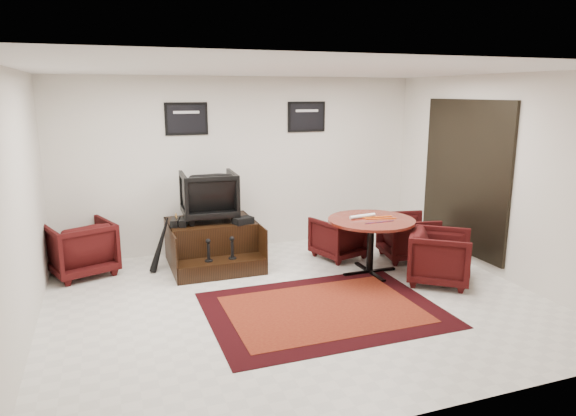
{
  "coord_description": "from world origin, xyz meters",
  "views": [
    {
      "loc": [
        -2.15,
        -5.6,
        2.55
      ],
      "look_at": [
        0.2,
        0.9,
        0.99
      ],
      "focal_mm": 32.0,
      "sensor_mm": 36.0,
      "label": 1
    }
  ],
  "objects_px": {
    "shine_podium": "(212,244)",
    "table_chair_window": "(408,235)",
    "table_chair_corner": "(440,255)",
    "shine_chair": "(209,193)",
    "armchair_side": "(81,246)",
    "table_chair_back": "(339,235)",
    "meeting_table": "(371,226)"
  },
  "relations": [
    {
      "from": "table_chair_window",
      "to": "table_chair_corner",
      "type": "distance_m",
      "value": 1.06
    },
    {
      "from": "table_chair_back",
      "to": "table_chair_window",
      "type": "xyz_separation_m",
      "value": [
        0.98,
        -0.43,
        0.03
      ]
    },
    {
      "from": "shine_chair",
      "to": "table_chair_back",
      "type": "relative_size",
      "value": 1.13
    },
    {
      "from": "shine_podium",
      "to": "armchair_side",
      "type": "xyz_separation_m",
      "value": [
        -1.85,
        0.17,
        0.12
      ]
    },
    {
      "from": "shine_chair",
      "to": "table_chair_window",
      "type": "relative_size",
      "value": 1.05
    },
    {
      "from": "shine_podium",
      "to": "shine_chair",
      "type": "relative_size",
      "value": 1.61
    },
    {
      "from": "table_chair_back",
      "to": "table_chair_window",
      "type": "height_order",
      "value": "table_chair_window"
    },
    {
      "from": "table_chair_corner",
      "to": "table_chair_back",
      "type": "bearing_deg",
      "value": 66.35
    },
    {
      "from": "shine_podium",
      "to": "meeting_table",
      "type": "relative_size",
      "value": 1.08
    },
    {
      "from": "meeting_table",
      "to": "table_chair_window",
      "type": "relative_size",
      "value": 1.57
    },
    {
      "from": "meeting_table",
      "to": "table_chair_window",
      "type": "distance_m",
      "value": 1.0
    },
    {
      "from": "shine_podium",
      "to": "table_chair_back",
      "type": "bearing_deg",
      "value": -10.7
    },
    {
      "from": "shine_podium",
      "to": "meeting_table",
      "type": "height_order",
      "value": "meeting_table"
    },
    {
      "from": "table_chair_window",
      "to": "meeting_table",
      "type": "bearing_deg",
      "value": 123.66
    },
    {
      "from": "armchair_side",
      "to": "table_chair_back",
      "type": "xyz_separation_m",
      "value": [
        3.79,
        -0.54,
        -0.06
      ]
    },
    {
      "from": "table_chair_corner",
      "to": "table_chair_window",
      "type": "bearing_deg",
      "value": 28.49
    },
    {
      "from": "shine_podium",
      "to": "table_chair_window",
      "type": "bearing_deg",
      "value": -15.31
    },
    {
      "from": "shine_podium",
      "to": "table_chair_window",
      "type": "distance_m",
      "value": 3.02
    },
    {
      "from": "table_chair_corner",
      "to": "shine_podium",
      "type": "bearing_deg",
      "value": 93.76
    },
    {
      "from": "table_chair_back",
      "to": "table_chair_corner",
      "type": "distance_m",
      "value": 1.69
    },
    {
      "from": "shine_podium",
      "to": "armchair_side",
      "type": "height_order",
      "value": "armchair_side"
    },
    {
      "from": "shine_chair",
      "to": "shine_podium",
      "type": "bearing_deg",
      "value": 92.79
    },
    {
      "from": "shine_chair",
      "to": "table_chair_corner",
      "type": "distance_m",
      "value": 3.45
    },
    {
      "from": "meeting_table",
      "to": "table_chair_window",
      "type": "height_order",
      "value": "meeting_table"
    },
    {
      "from": "shine_podium",
      "to": "table_chair_window",
      "type": "xyz_separation_m",
      "value": [
        2.92,
        -0.8,
        0.08
      ]
    },
    {
      "from": "shine_podium",
      "to": "table_chair_corner",
      "type": "xyz_separation_m",
      "value": [
        2.75,
        -1.85,
        0.1
      ]
    },
    {
      "from": "shine_podium",
      "to": "meeting_table",
      "type": "bearing_deg",
      "value": -29.89
    },
    {
      "from": "shine_chair",
      "to": "table_chair_back",
      "type": "distance_m",
      "value": 2.12
    },
    {
      "from": "shine_podium",
      "to": "table_chair_back",
      "type": "xyz_separation_m",
      "value": [
        1.94,
        -0.37,
        0.06
      ]
    },
    {
      "from": "armchair_side",
      "to": "table_chair_corner",
      "type": "xyz_separation_m",
      "value": [
        4.6,
        -2.02,
        -0.03
      ]
    },
    {
      "from": "shine_chair",
      "to": "table_chair_corner",
      "type": "bearing_deg",
      "value": 146.96
    },
    {
      "from": "table_chair_window",
      "to": "table_chair_corner",
      "type": "bearing_deg",
      "value": -178.98
    }
  ]
}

